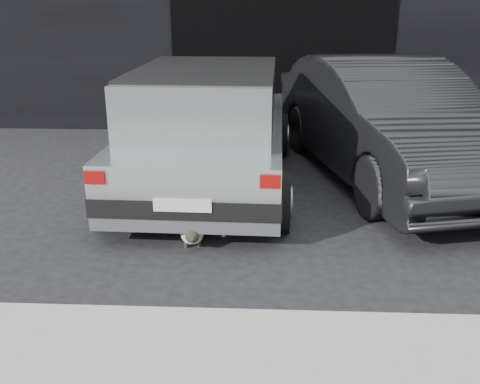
{
  "coord_description": "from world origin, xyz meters",
  "views": [
    {
      "loc": [
        0.72,
        -6.09,
        2.4
      ],
      "look_at": [
        0.49,
        -1.14,
        0.61
      ],
      "focal_mm": 40.0,
      "sensor_mm": 36.0,
      "label": 1
    }
  ],
  "objects_px": {
    "cat_siamese": "(192,232)",
    "cat_white": "(211,220)",
    "silver_hatchback": "(209,122)",
    "second_car": "(385,120)"
  },
  "relations": [
    {
      "from": "cat_white",
      "to": "cat_siamese",
      "type": "bearing_deg",
      "value": -67.08
    },
    {
      "from": "cat_siamese",
      "to": "cat_white",
      "type": "xyz_separation_m",
      "value": [
        0.18,
        0.18,
        0.06
      ]
    },
    {
      "from": "second_car",
      "to": "cat_siamese",
      "type": "bearing_deg",
      "value": -149.16
    },
    {
      "from": "silver_hatchback",
      "to": "cat_white",
      "type": "relative_size",
      "value": 6.04
    },
    {
      "from": "cat_white",
      "to": "silver_hatchback",
      "type": "bearing_deg",
      "value": 163.36
    },
    {
      "from": "silver_hatchback",
      "to": "second_car",
      "type": "height_order",
      "value": "second_car"
    },
    {
      "from": "cat_white",
      "to": "second_car",
      "type": "bearing_deg",
      "value": 111.3
    },
    {
      "from": "silver_hatchback",
      "to": "cat_white",
      "type": "bearing_deg",
      "value": -82.35
    },
    {
      "from": "second_car",
      "to": "cat_siamese",
      "type": "distance_m",
      "value": 3.43
    },
    {
      "from": "second_car",
      "to": "silver_hatchback",
      "type": "bearing_deg",
      "value": 178.82
    }
  ]
}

